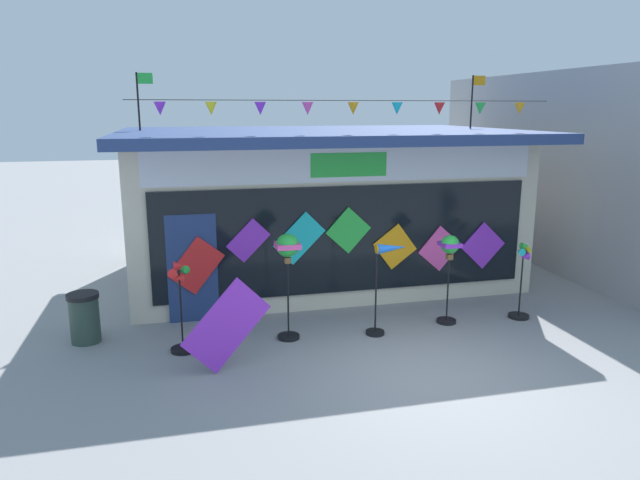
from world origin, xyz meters
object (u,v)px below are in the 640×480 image
at_px(wind_spinner_left, 288,256).
at_px(wind_spinner_center_left, 386,272).
at_px(kite_shop_building, 317,203).
at_px(trash_bin, 85,317).
at_px(wind_spinner_far_left, 181,306).
at_px(wind_spinner_right, 522,279).
at_px(display_kite_on_ground, 226,325).
at_px(wind_spinner_center_right, 449,256).

bearing_deg(wind_spinner_left, wind_spinner_center_left, -5.91).
height_order(kite_shop_building, trash_bin, kite_shop_building).
height_order(kite_shop_building, wind_spinner_left, kite_shop_building).
height_order(wind_spinner_far_left, wind_spinner_center_left, wind_spinner_center_left).
bearing_deg(wind_spinner_right, trash_bin, 174.59).
distance_m(wind_spinner_left, display_kite_on_ground, 1.64).
height_order(wind_spinner_far_left, wind_spinner_right, wind_spinner_far_left).
xyz_separation_m(wind_spinner_left, wind_spinner_center_right, (2.95, 0.05, -0.20)).
relative_size(kite_shop_building, wind_spinner_center_right, 5.20).
bearing_deg(wind_spinner_right, wind_spinner_left, 179.25).
height_order(wind_spinner_far_left, wind_spinner_center_right, wind_spinner_center_right).
height_order(wind_spinner_left, trash_bin, wind_spinner_left).
height_order(kite_shop_building, wind_spinner_center_left, kite_shop_building).
distance_m(wind_spinner_far_left, trash_bin, 1.81).
distance_m(wind_spinner_far_left, wind_spinner_right, 6.14).
bearing_deg(wind_spinner_center_right, wind_spinner_right, -4.25).
bearing_deg(wind_spinner_far_left, trash_bin, 152.43).
bearing_deg(wind_spinner_center_left, wind_spinner_right, 2.44).
bearing_deg(wind_spinner_far_left, wind_spinner_center_left, -0.42).
xyz_separation_m(wind_spinner_center_right, wind_spinner_right, (1.43, -0.11, -0.49)).
distance_m(wind_spinner_center_right, wind_spinner_right, 1.52).
distance_m(wind_spinner_center_left, trash_bin, 5.12).
relative_size(wind_spinner_center_left, wind_spinner_right, 1.10).
height_order(wind_spinner_left, wind_spinner_right, wind_spinner_left).
distance_m(kite_shop_building, wind_spinner_far_left, 5.09).
distance_m(kite_shop_building, wind_spinner_left, 4.00).
xyz_separation_m(wind_spinner_center_left, wind_spinner_right, (2.71, 0.12, -0.34)).
bearing_deg(display_kite_on_ground, wind_spinner_far_left, 129.21).
xyz_separation_m(wind_spinner_center_left, wind_spinner_center_right, (1.28, 0.22, 0.15)).
xyz_separation_m(wind_spinner_center_right, display_kite_on_ground, (-4.06, -0.99, -0.57)).
distance_m(wind_spinner_left, wind_spinner_center_right, 2.96).
bearing_deg(wind_spinner_right, wind_spinner_center_left, -177.56).
bearing_deg(trash_bin, kite_shop_building, 32.90).
relative_size(wind_spinner_center_right, trash_bin, 1.94).
relative_size(wind_spinner_left, wind_spinner_right, 1.25).
bearing_deg(wind_spinner_left, wind_spinner_right, -0.75).
distance_m(wind_spinner_center_right, trash_bin, 6.36).
relative_size(wind_spinner_far_left, wind_spinner_center_left, 0.94).
bearing_deg(kite_shop_building, wind_spinner_center_left, -86.00).
relative_size(kite_shop_building, trash_bin, 10.07).
bearing_deg(wind_spinner_right, kite_shop_building, 128.19).
relative_size(wind_spinner_far_left, wind_spinner_center_right, 0.93).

